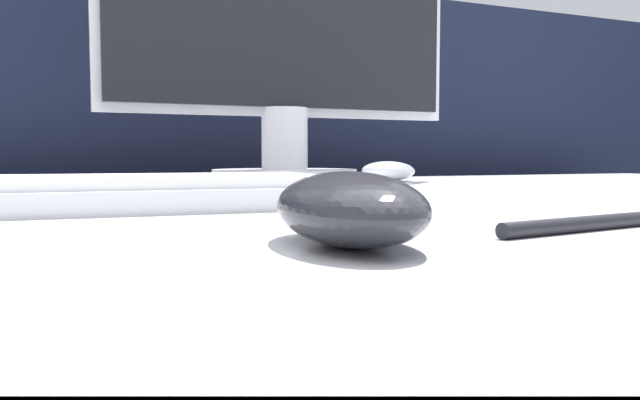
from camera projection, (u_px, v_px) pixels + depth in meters
The scene contains 5 objects.
partition_panel at pixel (165, 276), 1.15m from camera, with size 5.00×0.03×1.12m.
computer_mouse_near at pixel (349, 208), 0.27m from camera, with size 0.07×0.11×0.03m.
keyboard at pixel (57, 194), 0.45m from camera, with size 0.42×0.17×0.02m.
computer_mouse_far at pixel (388, 171), 0.98m from camera, with size 0.08×0.12×0.03m.
pen at pixel (603, 222), 0.33m from camera, with size 0.15×0.03×0.01m.
Camera 1 is at (-0.18, -0.49, 0.78)m, focal length 35.00 mm.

